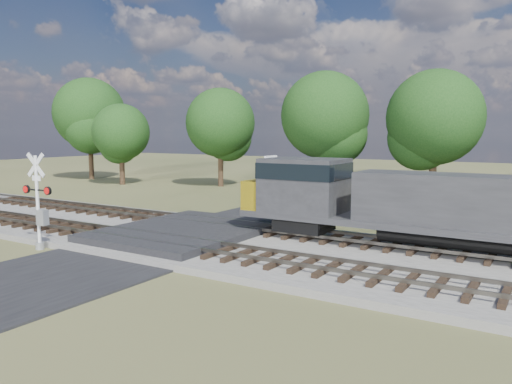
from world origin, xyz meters
The scene contains 10 objects.
ground centered at (0.00, 0.00, 0.00)m, with size 160.00×160.00×0.00m, color #3E4525.
ballast_bed centered at (10.00, 0.50, 0.15)m, with size 140.00×10.00×0.30m, color gray.
road centered at (0.00, 0.00, 0.04)m, with size 7.00×60.00×0.08m, color black.
crossing_panel centered at (0.00, 0.50, 0.32)m, with size 7.00×9.00×0.62m, color #262628.
track_near centered at (3.12, -2.00, 0.41)m, with size 140.00×2.60×0.33m.
track_far centered at (3.12, 3.00, 0.41)m, with size 140.00×2.60×0.33m.
crossing_signal_near centered at (-4.29, -4.85, 1.89)m, with size 1.83×0.40×4.54m.
crossing_signal_far centered at (3.49, 7.22, 1.59)m, with size 1.54×0.33×3.82m.
equipment_shed centered at (11.24, 13.22, 1.37)m, with size 3.99×3.99×2.71m.
treeline centered at (3.15, 20.56, 6.54)m, with size 84.44×10.52×11.77m.
Camera 1 is at (16.29, -19.00, 5.45)m, focal length 35.00 mm.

